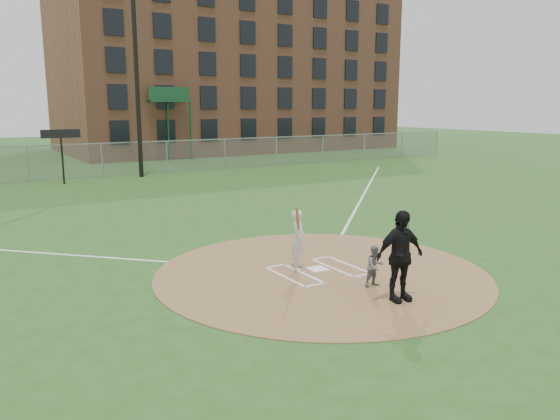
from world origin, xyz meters
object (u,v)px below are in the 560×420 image
home_plate (318,269)px  umpire (400,256)px  batter_at_plate (299,239)px  catcher (375,266)px

home_plate → umpire: umpire is taller
home_plate → batter_at_plate: batter_at_plate is taller
home_plate → catcher: 1.86m
catcher → batter_at_plate: batter_at_plate is taller
home_plate → batter_at_plate: (-0.36, 0.35, 0.77)m
home_plate → catcher: size_ratio=0.46×
batter_at_plate → home_plate: bearing=-43.9°
umpire → batter_at_plate: (-0.56, 3.09, -0.21)m
catcher → umpire: umpire is taller
catcher → umpire: bearing=-99.4°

